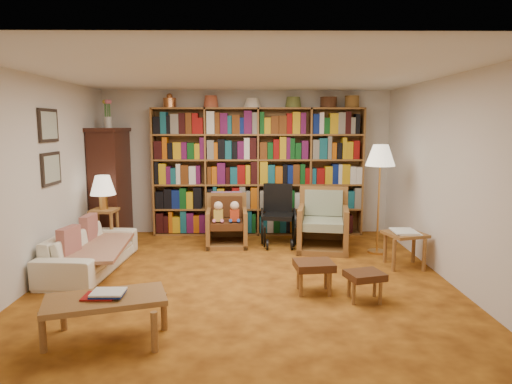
{
  "coord_description": "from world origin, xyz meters",
  "views": [
    {
      "loc": [
        0.09,
        -5.54,
        1.9
      ],
      "look_at": [
        0.15,
        0.6,
        1.0
      ],
      "focal_mm": 32.0,
      "sensor_mm": 36.0,
      "label": 1
    }
  ],
  "objects_px": {
    "coffee_table": "(106,302)",
    "side_table_lamp": "(105,221)",
    "wheelchair": "(278,217)",
    "footstool_b": "(365,277)",
    "footstool_a": "(314,267)",
    "armchair_leather": "(227,224)",
    "floor_lamp": "(380,160)",
    "sofa": "(90,250)",
    "armchair_sage": "(322,226)",
    "side_table_papers": "(405,238)"
  },
  "relations": [
    {
      "from": "armchair_sage",
      "to": "coffee_table",
      "type": "bearing_deg",
      "value": -127.9
    },
    {
      "from": "side_table_lamp",
      "to": "armchair_leather",
      "type": "distance_m",
      "value": 1.88
    },
    {
      "from": "floor_lamp",
      "to": "footstool_a",
      "type": "xyz_separation_m",
      "value": [
        -1.18,
        -1.65,
        -1.1
      ]
    },
    {
      "from": "wheelchair",
      "to": "side_table_papers",
      "type": "xyz_separation_m",
      "value": [
        1.63,
        -1.24,
        -0.04
      ]
    },
    {
      "from": "side_table_lamp",
      "to": "wheelchair",
      "type": "distance_m",
      "value": 2.7
    },
    {
      "from": "sofa",
      "to": "coffee_table",
      "type": "bearing_deg",
      "value": -153.88
    },
    {
      "from": "armchair_leather",
      "to": "armchair_sage",
      "type": "bearing_deg",
      "value": -10.08
    },
    {
      "from": "side_table_lamp",
      "to": "footstool_b",
      "type": "relative_size",
      "value": 1.41
    },
    {
      "from": "footstool_a",
      "to": "side_table_lamp",
      "type": "bearing_deg",
      "value": 148.51
    },
    {
      "from": "side_table_lamp",
      "to": "floor_lamp",
      "type": "distance_m",
      "value": 4.24
    },
    {
      "from": "floor_lamp",
      "to": "side_table_papers",
      "type": "xyz_separation_m",
      "value": [
        0.17,
        -0.7,
        -1.0
      ]
    },
    {
      "from": "wheelchair",
      "to": "coffee_table",
      "type": "xyz_separation_m",
      "value": [
        -1.72,
        -3.36,
        -0.08
      ]
    },
    {
      "from": "floor_lamp",
      "to": "wheelchair",
      "type": "bearing_deg",
      "value": 159.54
    },
    {
      "from": "coffee_table",
      "to": "side_table_papers",
      "type": "bearing_deg",
      "value": 32.24
    },
    {
      "from": "wheelchair",
      "to": "footstool_a",
      "type": "relative_size",
      "value": 2.06
    },
    {
      "from": "sofa",
      "to": "footstool_b",
      "type": "relative_size",
      "value": 3.96
    },
    {
      "from": "sofa",
      "to": "side_table_papers",
      "type": "distance_m",
      "value": 4.2
    },
    {
      "from": "armchair_sage",
      "to": "armchair_leather",
      "type": "bearing_deg",
      "value": 169.92
    },
    {
      "from": "armchair_sage",
      "to": "footstool_a",
      "type": "distance_m",
      "value": 1.93
    },
    {
      "from": "sofa",
      "to": "floor_lamp",
      "type": "relative_size",
      "value": 1.11
    },
    {
      "from": "footstool_a",
      "to": "armchair_sage",
      "type": "bearing_deg",
      "value": 78.66
    },
    {
      "from": "footstool_a",
      "to": "side_table_papers",
      "type": "bearing_deg",
      "value": 35.17
    },
    {
      "from": "wheelchair",
      "to": "side_table_papers",
      "type": "height_order",
      "value": "wheelchair"
    },
    {
      "from": "sofa",
      "to": "side_table_lamp",
      "type": "bearing_deg",
      "value": 9.6
    },
    {
      "from": "coffee_table",
      "to": "armchair_leather",
      "type": "bearing_deg",
      "value": 74.92
    },
    {
      "from": "armchair_sage",
      "to": "footstool_a",
      "type": "height_order",
      "value": "armchair_sage"
    },
    {
      "from": "coffee_table",
      "to": "floor_lamp",
      "type": "bearing_deg",
      "value": 41.49
    },
    {
      "from": "armchair_sage",
      "to": "floor_lamp",
      "type": "height_order",
      "value": "floor_lamp"
    },
    {
      "from": "side_table_lamp",
      "to": "armchair_leather",
      "type": "relative_size",
      "value": 0.78
    },
    {
      "from": "floor_lamp",
      "to": "footstool_b",
      "type": "bearing_deg",
      "value": -109.11
    },
    {
      "from": "floor_lamp",
      "to": "coffee_table",
      "type": "relative_size",
      "value": 1.43
    },
    {
      "from": "side_table_lamp",
      "to": "coffee_table",
      "type": "relative_size",
      "value": 0.57
    },
    {
      "from": "armchair_sage",
      "to": "side_table_papers",
      "type": "relative_size",
      "value": 1.61
    },
    {
      "from": "footstool_b",
      "to": "sofa",
      "type": "bearing_deg",
      "value": 161.57
    },
    {
      "from": "floor_lamp",
      "to": "sofa",
      "type": "bearing_deg",
      "value": -169.05
    },
    {
      "from": "floor_lamp",
      "to": "footstool_a",
      "type": "height_order",
      "value": "floor_lamp"
    },
    {
      "from": "sofa",
      "to": "coffee_table",
      "type": "distance_m",
      "value": 2.2
    },
    {
      "from": "floor_lamp",
      "to": "side_table_lamp",
      "type": "bearing_deg",
      "value": 177.87
    },
    {
      "from": "sofa",
      "to": "footstool_b",
      "type": "distance_m",
      "value": 3.55
    },
    {
      "from": "side_table_lamp",
      "to": "side_table_papers",
      "type": "height_order",
      "value": "side_table_lamp"
    },
    {
      "from": "floor_lamp",
      "to": "footstool_b",
      "type": "relative_size",
      "value": 3.57
    },
    {
      "from": "wheelchair",
      "to": "footstool_b",
      "type": "height_order",
      "value": "wheelchair"
    },
    {
      "from": "armchair_leather",
      "to": "coffee_table",
      "type": "bearing_deg",
      "value": -105.08
    },
    {
      "from": "armchair_sage",
      "to": "footstool_a",
      "type": "bearing_deg",
      "value": -101.34
    },
    {
      "from": "sofa",
      "to": "coffee_table",
      "type": "height_order",
      "value": "sofa"
    },
    {
      "from": "armchair_leather",
      "to": "side_table_lamp",
      "type": "bearing_deg",
      "value": -169.1
    },
    {
      "from": "armchair_leather",
      "to": "floor_lamp",
      "type": "bearing_deg",
      "value": -12.55
    },
    {
      "from": "coffee_table",
      "to": "side_table_lamp",
      "type": "bearing_deg",
      "value": 107.72
    },
    {
      "from": "wheelchair",
      "to": "footstool_b",
      "type": "relative_size",
      "value": 2.12
    },
    {
      "from": "armchair_sage",
      "to": "coffee_table",
      "type": "xyz_separation_m",
      "value": [
        -2.38,
        -3.06,
        -0.01
      ]
    }
  ]
}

